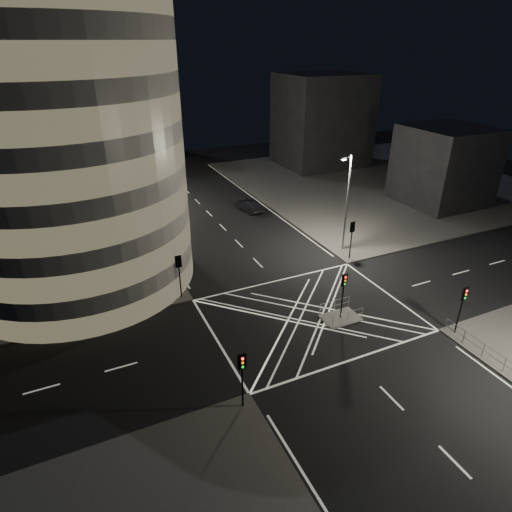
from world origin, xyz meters
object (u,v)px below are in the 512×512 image
traffic_signal_fr (352,233)px  sedan (249,205)px  street_lamp_left_near (154,220)px  street_lamp_left_far (122,170)px  traffic_signal_nl (242,371)px  traffic_signal_nr (463,302)px  traffic_signal_fl (179,269)px  traffic_signal_island (344,288)px  central_island (340,318)px  street_lamp_right_far (347,201)px

traffic_signal_fr → sedan: (-3.71, 16.96, -2.18)m
street_lamp_left_near → street_lamp_left_far: size_ratio=1.00×
traffic_signal_nl → sedan: traffic_signal_nl is taller
traffic_signal_nr → street_lamp_left_far: 41.15m
traffic_signal_fl → street_lamp_left_near: street_lamp_left_near is taller
sedan → street_lamp_left_far: bearing=-32.3°
traffic_signal_fr → street_lamp_left_near: street_lamp_left_near is taller
street_lamp_left_far → sedan: size_ratio=2.23×
traffic_signal_island → sedan: size_ratio=0.89×
traffic_signal_fr → traffic_signal_nl: bearing=-142.3°
traffic_signal_fl → traffic_signal_nl: (0.00, -13.60, 0.00)m
central_island → street_lamp_right_far: (7.44, 10.50, 5.47)m
street_lamp_right_far → traffic_signal_nl: bearing=-139.1°
traffic_signal_fl → traffic_signal_fr: 17.60m
traffic_signal_nl → street_lamp_left_far: size_ratio=0.40×
traffic_signal_nl → traffic_signal_island: 12.03m
sedan → traffic_signal_fl: bearing=41.6°
central_island → traffic_signal_fl: traffic_signal_fl is taller
street_lamp_left_far → traffic_signal_island: bearing=-70.0°
central_island → traffic_signal_fr: 11.10m
traffic_signal_fl → traffic_signal_nr: 22.24m
traffic_signal_nr → central_island: bearing=142.1°
traffic_signal_fl → central_island: bearing=-37.5°
traffic_signal_island → street_lamp_left_near: bearing=130.3°
central_island → sedan: 25.46m
central_island → street_lamp_right_far: size_ratio=0.30×
street_lamp_right_far → traffic_signal_island: bearing=-125.3°
street_lamp_left_far → street_lamp_left_near: bearing=-90.0°
central_island → traffic_signal_island: 2.84m
central_island → street_lamp_left_far: (-11.44, 31.50, 5.47)m
central_island → traffic_signal_fl: bearing=142.5°
traffic_signal_nl → street_lamp_right_far: size_ratio=0.40×
traffic_signal_island → sedan: (3.09, 25.26, -2.18)m
traffic_signal_fl → street_lamp_right_far: 18.55m
traffic_signal_island → street_lamp_right_far: bearing=54.7°
traffic_signal_fl → sedan: 22.03m
traffic_signal_island → street_lamp_left_near: size_ratio=0.40×
traffic_signal_island → street_lamp_right_far: size_ratio=0.40×
street_lamp_left_far → street_lamp_right_far: (18.87, -21.00, 0.00)m
traffic_signal_fr → traffic_signal_fl: bearing=180.0°
traffic_signal_fl → sedan: (13.89, 16.96, -2.18)m
traffic_signal_nl → traffic_signal_nr: same height
traffic_signal_island → street_lamp_right_far: (7.44, 10.50, 2.63)m
central_island → traffic_signal_nl: 12.36m
central_island → street_lamp_left_near: (-11.44, 13.50, 5.47)m
central_island → traffic_signal_fl: size_ratio=0.75×
traffic_signal_nl → street_lamp_right_far: street_lamp_right_far is taller
traffic_signal_fl → traffic_signal_fr: size_ratio=1.00×
traffic_signal_nl → traffic_signal_fl: bearing=90.0°
traffic_signal_nr → sedan: traffic_signal_nr is taller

